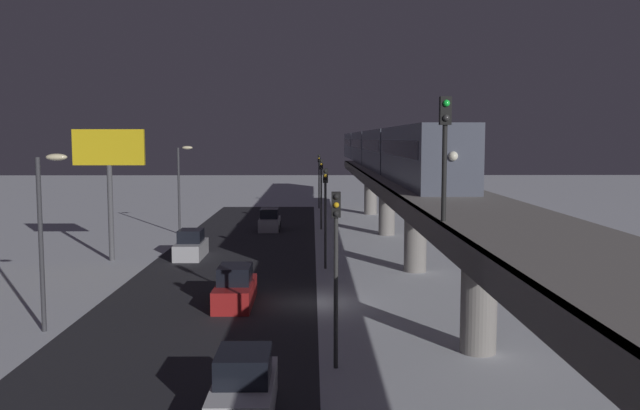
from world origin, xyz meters
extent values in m
plane|color=silver|center=(0.00, 0.00, 0.00)|extent=(240.00, 240.00, 0.00)
cube|color=#28282D|center=(5.04, 0.00, 0.00)|extent=(11.00, 96.60, 0.01)
cube|color=gray|center=(-6.65, 0.00, 5.21)|extent=(5.00, 96.60, 0.80)
cube|color=#38383D|center=(-4.27, 0.00, 5.21)|extent=(0.24, 94.66, 0.80)
cylinder|color=gray|center=(-6.65, -40.25, 2.41)|extent=(1.40, 1.40, 4.81)
cylinder|color=gray|center=(-6.65, -24.15, 2.41)|extent=(1.40, 1.40, 4.81)
cylinder|color=gray|center=(-6.65, -8.05, 2.41)|extent=(1.40, 1.40, 4.81)
cylinder|color=gray|center=(-6.65, 8.05, 2.41)|extent=(1.40, 1.40, 4.81)
cube|color=#4C5160|center=(-6.65, -6.26, 7.31)|extent=(2.90, 18.00, 3.40)
cube|color=black|center=(-6.65, -6.26, 7.72)|extent=(2.94, 16.20, 0.90)
cube|color=#4C5160|center=(-6.65, -24.86, 7.31)|extent=(2.90, 18.00, 3.40)
cube|color=black|center=(-6.65, -24.86, 7.72)|extent=(2.94, 16.20, 0.90)
cube|color=#4C5160|center=(-6.65, -43.46, 7.31)|extent=(2.90, 18.00, 3.40)
cube|color=black|center=(-6.65, -43.46, 7.72)|extent=(2.94, 16.20, 0.90)
cube|color=#4C5160|center=(-6.65, -62.06, 7.31)|extent=(2.90, 18.00, 3.40)
cube|color=black|center=(-6.65, -62.06, 7.72)|extent=(2.94, 16.20, 0.90)
sphere|color=white|center=(-6.65, 2.79, 7.48)|extent=(0.44, 0.44, 0.44)
cylinder|color=black|center=(-4.47, 11.89, 7.21)|extent=(0.16, 0.16, 3.20)
cube|color=black|center=(-4.47, 11.89, 9.16)|extent=(0.36, 0.28, 0.90)
sphere|color=#19F23F|center=(-4.47, 12.05, 9.39)|extent=(0.22, 0.22, 0.22)
sphere|color=#333333|center=(-4.47, 12.05, 8.93)|extent=(0.22, 0.22, 0.22)
cube|color=#B2B2B7|center=(3.64, -27.30, 0.55)|extent=(1.80, 4.25, 1.10)
cube|color=black|center=(3.64, -27.30, 1.54)|extent=(1.58, 2.04, 0.87)
cylinder|color=black|center=(4.50, -28.62, 0.32)|extent=(0.20, 0.64, 0.64)
cylinder|color=black|center=(2.79, -28.62, 0.32)|extent=(0.20, 0.64, 0.64)
cylinder|color=black|center=(4.50, -25.99, 0.32)|extent=(0.20, 0.64, 0.64)
cylinder|color=black|center=(2.79, -25.99, 0.32)|extent=(0.20, 0.64, 0.64)
cube|color=#A51E1E|center=(3.64, 0.33, 0.55)|extent=(1.80, 4.74, 1.10)
cube|color=black|center=(3.64, 0.33, 1.54)|extent=(1.58, 2.28, 0.87)
cube|color=#B2B2B7|center=(8.24, -13.14, 0.55)|extent=(1.80, 4.31, 1.10)
cube|color=black|center=(8.24, -13.14, 1.54)|extent=(1.58, 2.07, 0.87)
cube|color=silver|center=(1.84, 13.99, 0.55)|extent=(1.80, 4.32, 1.10)
cube|color=black|center=(1.84, 13.99, 1.54)|extent=(1.58, 2.07, 0.87)
cylinder|color=#2D2D2D|center=(-1.06, 9.81, 2.75)|extent=(0.16, 0.16, 5.50)
cube|color=black|center=(-1.06, 9.81, 5.95)|extent=(0.32, 0.32, 0.90)
sphere|color=black|center=(-1.06, 9.99, 6.25)|extent=(0.20, 0.20, 0.20)
sphere|color=yellow|center=(-1.06, 9.99, 5.95)|extent=(0.20, 0.20, 0.20)
sphere|color=black|center=(-1.06, 9.99, 5.65)|extent=(0.20, 0.20, 0.20)
cylinder|color=#2D2D2D|center=(-1.06, -8.99, 2.75)|extent=(0.16, 0.16, 5.50)
cube|color=black|center=(-1.06, -8.99, 5.95)|extent=(0.32, 0.32, 0.90)
sphere|color=black|center=(-1.06, -8.81, 6.25)|extent=(0.20, 0.20, 0.20)
sphere|color=yellow|center=(-1.06, -8.81, 5.95)|extent=(0.20, 0.20, 0.20)
sphere|color=black|center=(-1.06, -8.81, 5.65)|extent=(0.20, 0.20, 0.20)
cylinder|color=#2D2D2D|center=(-1.06, -27.79, 2.75)|extent=(0.16, 0.16, 5.50)
cube|color=black|center=(-1.06, -27.79, 5.95)|extent=(0.32, 0.32, 0.90)
sphere|color=black|center=(-1.06, -27.61, 6.25)|extent=(0.20, 0.20, 0.20)
sphere|color=yellow|center=(-1.06, -27.61, 5.95)|extent=(0.20, 0.20, 0.20)
sphere|color=black|center=(-1.06, -27.61, 5.65)|extent=(0.20, 0.20, 0.20)
cylinder|color=#2D2D2D|center=(-1.06, -46.60, 2.75)|extent=(0.16, 0.16, 5.50)
cube|color=black|center=(-1.06, -46.60, 5.95)|extent=(0.32, 0.32, 0.90)
sphere|color=black|center=(-1.06, -46.42, 6.25)|extent=(0.20, 0.20, 0.20)
sphere|color=yellow|center=(-1.06, -46.42, 5.95)|extent=(0.20, 0.20, 0.20)
sphere|color=black|center=(-1.06, -46.42, 5.65)|extent=(0.20, 0.20, 0.20)
cylinder|color=#4C4C51|center=(13.43, -12.02, 3.25)|extent=(0.36, 0.36, 6.50)
cube|color=yellow|center=(13.43, -12.02, 7.70)|extent=(4.80, 0.30, 2.40)
cylinder|color=#38383D|center=(11.34, 5.00, 3.75)|extent=(0.20, 0.20, 7.50)
ellipsoid|color=#F4E5B2|center=(10.54, 5.00, 7.50)|extent=(0.90, 0.44, 0.30)
cylinder|color=#38383D|center=(11.34, -25.00, 3.75)|extent=(0.20, 0.20, 7.50)
ellipsoid|color=#F4E5B2|center=(10.54, -25.00, 7.50)|extent=(0.90, 0.44, 0.30)
camera|label=1|loc=(-0.20, 33.59, 8.27)|focal=37.96mm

